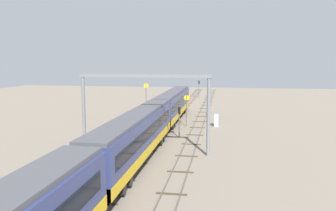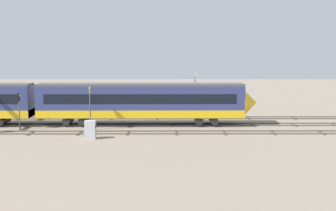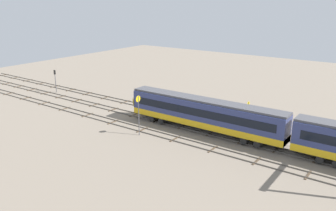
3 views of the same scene
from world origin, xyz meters
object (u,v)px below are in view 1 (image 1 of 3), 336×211
(speed_sign_near_foreground, at_px, (146,94))
(signal_light_trackside_departure, at_px, (179,118))
(relay_cabinet, at_px, (216,120))
(signal_light_trackside_approach, at_px, (199,86))
(train, at_px, (138,135))
(speed_sign_mid_trackside, at_px, (186,107))
(overhead_gantry, at_px, (144,97))

(speed_sign_near_foreground, distance_m, signal_light_trackside_departure, 22.14)
(signal_light_trackside_departure, bearing_deg, relay_cabinet, -28.31)
(signal_light_trackside_approach, xyz_separation_m, signal_light_trackside_departure, (-49.46, -1.01, -0.35))
(train, height_order, relay_cabinet, train)
(speed_sign_mid_trackside, bearing_deg, speed_sign_near_foreground, 36.96)
(signal_light_trackside_approach, height_order, signal_light_trackside_departure, signal_light_trackside_approach)
(relay_cabinet, bearing_deg, train, 159.15)
(relay_cabinet, bearing_deg, speed_sign_mid_trackside, 99.94)
(overhead_gantry, xyz_separation_m, signal_light_trackside_departure, (7.85, -2.84, -3.55))
(speed_sign_mid_trackside, height_order, signal_light_trackside_departure, speed_sign_mid_trackside)
(train, distance_m, signal_light_trackside_approach, 60.34)
(train, distance_m, speed_sign_mid_trackside, 18.96)
(speed_sign_near_foreground, relative_size, relay_cabinet, 3.10)
(speed_sign_near_foreground, bearing_deg, overhead_gantry, -167.29)
(overhead_gantry, bearing_deg, train, -178.68)
(train, relative_size, speed_sign_near_foreground, 13.01)
(overhead_gantry, relative_size, speed_sign_near_foreground, 2.52)
(overhead_gantry, bearing_deg, signal_light_trackside_approach, -1.83)
(train, relative_size, speed_sign_mid_trackside, 15.45)
(speed_sign_mid_trackside, relative_size, signal_light_trackside_departure, 1.18)
(signal_light_trackside_approach, bearing_deg, train, 178.33)
(speed_sign_near_foreground, height_order, relay_cabinet, speed_sign_near_foreground)
(train, relative_size, overhead_gantry, 5.17)
(speed_sign_mid_trackside, xyz_separation_m, signal_light_trackside_departure, (-7.88, 0.08, -0.36))
(train, bearing_deg, signal_light_trackside_departure, -14.30)
(signal_light_trackside_approach, relative_size, relay_cabinet, 2.52)
(speed_sign_mid_trackside, height_order, relay_cabinet, speed_sign_mid_trackside)
(speed_sign_mid_trackside, bearing_deg, overhead_gantry, 169.50)
(speed_sign_near_foreground, bearing_deg, signal_light_trackside_approach, -15.52)
(relay_cabinet, bearing_deg, signal_light_trackside_departure, 151.69)
(speed_sign_mid_trackside, distance_m, signal_light_trackside_departure, 7.89)
(overhead_gantry, height_order, signal_light_trackside_approach, overhead_gantry)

